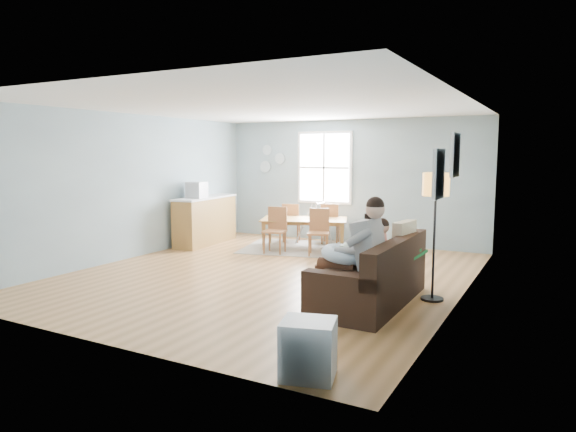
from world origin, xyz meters
The scene contains 22 objects.
room centered at (0.00, 0.00, 2.42)m, with size 8.40×9.40×3.90m.
window centered at (-0.60, 3.46, 1.65)m, with size 1.32×0.08×1.62m.
pictures centered at (2.97, -1.05, 1.85)m, with size 0.05×1.34×0.74m.
wall_plates centered at (-2.00, 3.47, 1.83)m, with size 0.67×0.02×0.66m.
sofa centered at (2.03, -0.77, 0.31)m, with size 0.94×2.17×0.88m.
green_throw centered at (1.95, -0.05, 0.56)m, with size 0.99×0.83×0.04m, color #166128.
beige_pillow centered at (2.26, -0.21, 0.79)m, with size 0.14×0.51×0.51m, color tan.
father centered at (1.90, -1.08, 0.77)m, with size 1.02×0.47×1.44m.
nursing_pillow centered at (1.73, -1.08, 0.69)m, with size 0.59×0.59×0.16m, color #C7DDF9.
infant centered at (1.73, -1.04, 0.76)m, with size 0.17×0.38×0.14m.
toddler centered at (1.95, -0.56, 0.75)m, with size 0.59×0.33×0.90m.
floor_lamp centered at (2.68, -0.24, 1.42)m, with size 0.35×0.35×1.72m.
storage_cube centered at (2.25, -3.20, 0.26)m, with size 0.56×0.52×0.52m.
rug centered at (-0.55, 2.35, 0.01)m, with size 2.45×1.86×0.01m, color #9F9B91.
dining_table centered at (-0.55, 2.35, 0.31)m, with size 1.76×0.98×0.62m, color olive.
chair_sw centered at (-0.83, 1.66, 0.52)m, with size 0.48×0.48×0.91m.
chair_se centered at (0.01, 1.86, 0.51)m, with size 0.53×0.53×0.91m.
chair_nw centered at (-1.12, 2.84, 0.49)m, with size 0.50×0.50×0.87m.
chair_ne centered at (-0.27, 3.04, 0.51)m, with size 0.50×0.50×0.89m.
counter centered at (-2.70, 1.82, 0.53)m, with size 0.71×1.90×1.04m.
monitor centered at (-2.65, 1.47, 1.21)m, with size 0.38×0.36×0.34m.
baby_swing centered at (-0.52, 3.10, 0.40)m, with size 0.93×0.95×0.89m.
Camera 1 is at (4.15, -7.10, 1.97)m, focal length 32.00 mm.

